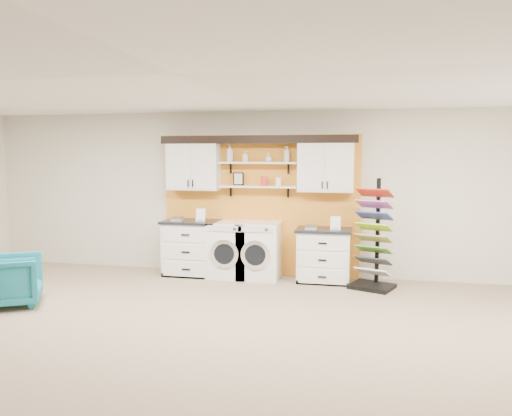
% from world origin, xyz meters
% --- Properties ---
extents(floor, '(10.00, 10.00, 0.00)m').
position_xyz_m(floor, '(0.00, 0.00, 0.00)').
color(floor, gray).
rests_on(floor, ground).
extents(ceiling, '(10.00, 10.00, 0.00)m').
position_xyz_m(ceiling, '(0.00, 0.00, 2.80)').
color(ceiling, white).
rests_on(ceiling, wall_back).
extents(wall_back, '(10.00, 0.00, 10.00)m').
position_xyz_m(wall_back, '(0.00, 4.00, 1.40)').
color(wall_back, beige).
rests_on(wall_back, floor).
extents(accent_panel, '(3.40, 0.07, 2.40)m').
position_xyz_m(accent_panel, '(0.00, 3.96, 1.20)').
color(accent_panel, orange).
rests_on(accent_panel, wall_back).
extents(upper_cabinet_left, '(0.90, 0.35, 0.84)m').
position_xyz_m(upper_cabinet_left, '(-1.13, 3.79, 1.88)').
color(upper_cabinet_left, white).
rests_on(upper_cabinet_left, wall_back).
extents(upper_cabinet_right, '(0.90, 0.35, 0.84)m').
position_xyz_m(upper_cabinet_right, '(1.13, 3.79, 1.88)').
color(upper_cabinet_right, white).
rests_on(upper_cabinet_right, wall_back).
extents(shelf_lower, '(1.32, 0.28, 0.03)m').
position_xyz_m(shelf_lower, '(0.00, 3.80, 1.53)').
color(shelf_lower, white).
rests_on(shelf_lower, wall_back).
extents(shelf_upper, '(1.32, 0.28, 0.03)m').
position_xyz_m(shelf_upper, '(0.00, 3.80, 1.93)').
color(shelf_upper, white).
rests_on(shelf_upper, wall_back).
extents(crown_molding, '(3.30, 0.41, 0.13)m').
position_xyz_m(crown_molding, '(0.00, 3.81, 2.33)').
color(crown_molding, black).
rests_on(crown_molding, wall_back).
extents(picture_frame, '(0.18, 0.02, 0.22)m').
position_xyz_m(picture_frame, '(-0.35, 3.85, 1.66)').
color(picture_frame, black).
rests_on(picture_frame, shelf_lower).
extents(canister_red, '(0.11, 0.11, 0.16)m').
position_xyz_m(canister_red, '(0.10, 3.80, 1.62)').
color(canister_red, red).
rests_on(canister_red, shelf_lower).
extents(canister_cream, '(0.10, 0.10, 0.14)m').
position_xyz_m(canister_cream, '(0.35, 3.80, 1.61)').
color(canister_cream, silver).
rests_on(canister_cream, shelf_lower).
extents(base_cabinet_left, '(0.96, 0.66, 0.94)m').
position_xyz_m(base_cabinet_left, '(-1.13, 3.64, 0.47)').
color(base_cabinet_left, white).
rests_on(base_cabinet_left, floor).
extents(base_cabinet_right, '(0.89, 0.66, 0.87)m').
position_xyz_m(base_cabinet_right, '(1.13, 3.64, 0.44)').
color(base_cabinet_right, white).
rests_on(base_cabinet_right, floor).
extents(washer, '(0.67, 0.71, 0.94)m').
position_xyz_m(washer, '(-0.46, 3.64, 0.47)').
color(washer, white).
rests_on(washer, floor).
extents(dryer, '(0.68, 0.71, 0.95)m').
position_xyz_m(dryer, '(0.06, 3.64, 0.47)').
color(dryer, white).
rests_on(dryer, floor).
extents(sample_rack, '(0.77, 0.71, 1.70)m').
position_xyz_m(sample_rack, '(1.91, 3.38, 0.54)').
color(sample_rack, black).
rests_on(sample_rack, floor).
extents(armchair, '(1.03, 1.02, 0.69)m').
position_xyz_m(armchair, '(-2.97, 1.44, 0.35)').
color(armchair, '#157083').
rests_on(armchair, floor).
extents(soap_bottle_a, '(0.16, 0.16, 0.29)m').
position_xyz_m(soap_bottle_a, '(-0.49, 3.80, 2.09)').
color(soap_bottle_a, silver).
rests_on(soap_bottle_a, shelf_upper).
extents(soap_bottle_b, '(0.10, 0.10, 0.18)m').
position_xyz_m(soap_bottle_b, '(-0.22, 3.80, 2.04)').
color(soap_bottle_b, silver).
rests_on(soap_bottle_b, shelf_upper).
extents(soap_bottle_c, '(0.16, 0.16, 0.15)m').
position_xyz_m(soap_bottle_c, '(0.18, 3.80, 2.02)').
color(soap_bottle_c, silver).
rests_on(soap_bottle_c, shelf_upper).
extents(soap_bottle_d, '(0.13, 0.13, 0.26)m').
position_xyz_m(soap_bottle_d, '(0.49, 3.80, 2.07)').
color(soap_bottle_d, silver).
rests_on(soap_bottle_d, shelf_upper).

